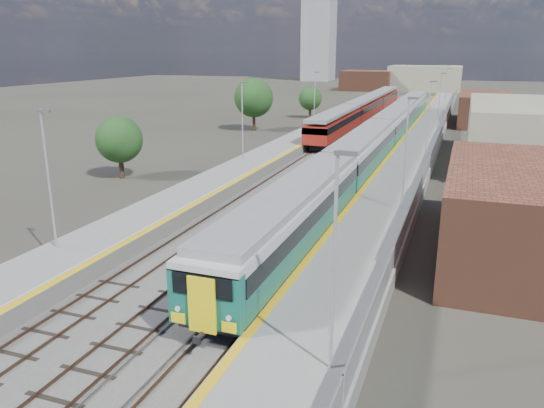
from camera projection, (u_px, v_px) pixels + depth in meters
The scene contains 11 objects.
ground at pixel (373, 148), 63.75m from camera, with size 320.00×320.00×0.00m, color #47443A.
ballast_bed at pixel (358, 144), 66.74m from camera, with size 10.50×155.00×0.06m, color #565451.
tracks at pixel (366, 141), 68.03m from camera, with size 8.96×160.00×0.17m.
platform_right at pixel (420, 143), 64.12m from camera, with size 4.70×155.00×8.52m.
platform_left at pixel (307, 137), 68.82m from camera, with size 4.30×155.00×8.52m.
buildings at pixel (364, 53), 146.65m from camera, with size 72.00×185.50×40.00m.
green_train at pixel (381, 134), 58.65m from camera, with size 3.09×86.02×3.41m.
red_train at pixel (364, 108), 86.27m from camera, with size 3.00×60.70×3.78m.
tree_a at pixel (119, 140), 47.90m from camera, with size 4.21×4.21×5.70m.
tree_b at pixel (254, 98), 76.16m from camera, with size 5.63×5.63×7.62m.
tree_c at pixel (310, 99), 90.84m from camera, with size 3.95×3.95×5.36m.
Camera 1 is at (10.11, -13.45, 11.39)m, focal length 35.00 mm.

